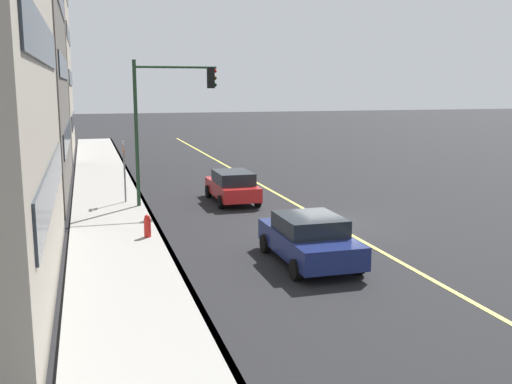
% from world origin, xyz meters
% --- Properties ---
extents(ground, '(200.00, 200.00, 0.00)m').
position_xyz_m(ground, '(0.00, 0.00, 0.00)').
color(ground, black).
extents(sidewalk_slab, '(80.00, 3.24, 0.15)m').
position_xyz_m(sidewalk_slab, '(0.00, 8.21, 0.07)').
color(sidewalk_slab, gray).
rests_on(sidewalk_slab, ground).
extents(curb_edge, '(80.00, 0.16, 0.15)m').
position_xyz_m(curb_edge, '(0.00, 6.67, 0.07)').
color(curb_edge, slate).
rests_on(curb_edge, ground).
extents(lane_stripe_center, '(80.00, 0.16, 0.01)m').
position_xyz_m(lane_stripe_center, '(0.00, 0.00, 0.01)').
color(lane_stripe_center, '#D8CC4C').
rests_on(lane_stripe_center, ground).
extents(car_navy, '(4.39, 2.13, 1.48)m').
position_xyz_m(car_navy, '(-4.93, 2.71, 0.77)').
color(car_navy, navy).
rests_on(car_navy, ground).
extents(car_red, '(4.23, 1.90, 1.47)m').
position_xyz_m(car_red, '(5.09, 2.66, 0.77)').
color(car_red, red).
rests_on(car_red, ground).
extents(traffic_light_mast, '(0.28, 3.65, 6.44)m').
position_xyz_m(traffic_light_mast, '(4.70, 5.72, 4.36)').
color(traffic_light_mast, '#1E3823').
rests_on(traffic_light_mast, ground).
extents(street_sign_post, '(0.60, 0.08, 3.05)m').
position_xyz_m(street_sign_post, '(5.78, 7.50, 1.79)').
color(street_sign_post, slate).
rests_on(street_sign_post, ground).
extents(fire_hydrant, '(0.24, 0.24, 0.94)m').
position_xyz_m(fire_hydrant, '(-0.94, 7.19, 0.47)').
color(fire_hydrant, red).
rests_on(fire_hydrant, ground).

